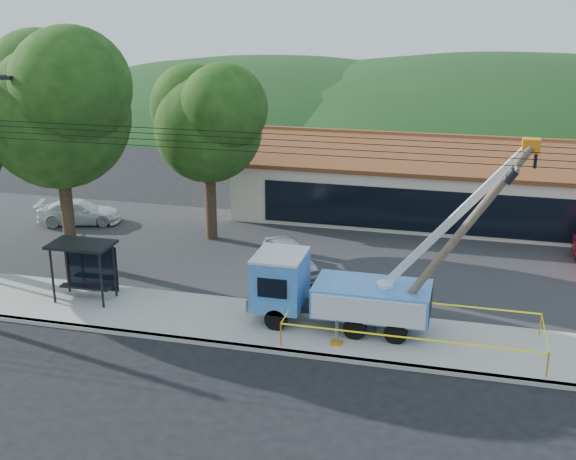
% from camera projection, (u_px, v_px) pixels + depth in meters
% --- Properties ---
extents(ground, '(120.00, 120.00, 0.00)m').
position_uv_depth(ground, '(278.00, 385.00, 23.11)').
color(ground, black).
rests_on(ground, ground).
extents(curb, '(60.00, 0.25, 0.15)m').
position_uv_depth(curb, '(294.00, 353.00, 25.02)').
color(curb, '#A29E97').
rests_on(curb, ground).
extents(sidewalk, '(60.00, 4.00, 0.15)m').
position_uv_depth(sidewalk, '(306.00, 330.00, 26.77)').
color(sidewalk, '#A29E97').
rests_on(sidewalk, ground).
extents(parking_lot, '(60.00, 12.00, 0.10)m').
position_uv_depth(parking_lot, '(344.00, 257.00, 34.13)').
color(parking_lot, '#28282B').
rests_on(parking_lot, ground).
extents(strip_mall, '(22.50, 8.53, 4.67)m').
position_uv_depth(strip_mall, '(441.00, 184.00, 39.96)').
color(strip_mall, beige).
rests_on(strip_mall, ground).
extents(tree_west_near, '(7.56, 6.72, 10.80)m').
position_uv_depth(tree_west_near, '(56.00, 102.00, 30.93)').
color(tree_west_near, '#332316').
rests_on(tree_west_near, ground).
extents(tree_lot, '(6.30, 5.60, 8.94)m').
position_uv_depth(tree_lot, '(208.00, 118.00, 34.77)').
color(tree_lot, '#332316').
rests_on(tree_lot, ground).
extents(hill_west, '(78.40, 56.00, 28.00)m').
position_uv_depth(hill_west, '(277.00, 110.00, 77.24)').
color(hill_west, '#173A15').
rests_on(hill_west, ground).
extents(hill_center, '(89.60, 64.00, 32.00)m').
position_uv_depth(hill_center, '(520.00, 120.00, 71.36)').
color(hill_center, '#173A15').
rests_on(hill_center, ground).
extents(utility_truck, '(9.73, 3.53, 7.39)m').
position_uv_depth(utility_truck, '(336.00, 290.00, 26.61)').
color(utility_truck, black).
rests_on(utility_truck, ground).
extents(leaning_pole, '(4.88, 1.64, 7.31)m').
position_uv_depth(leaning_pole, '(458.00, 236.00, 24.49)').
color(leaning_pole, brown).
rests_on(leaning_pole, ground).
extents(bus_shelter, '(2.53, 1.59, 2.41)m').
position_uv_depth(bus_shelter, '(84.00, 257.00, 28.84)').
color(bus_shelter, black).
rests_on(bus_shelter, ground).
extents(caution_tape, '(8.94, 3.13, 0.90)m').
position_uv_depth(caution_tape, '(413.00, 323.00, 25.58)').
color(caution_tape, orange).
rests_on(caution_tape, ground).
extents(car_silver, '(3.67, 4.42, 1.42)m').
position_uv_depth(car_silver, '(290.00, 274.00, 32.27)').
color(car_silver, '#B1B2B8').
rests_on(car_silver, ground).
extents(car_white, '(4.68, 3.02, 1.26)m').
position_uv_depth(car_white, '(81.00, 225.00, 39.06)').
color(car_white, white).
rests_on(car_white, ground).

